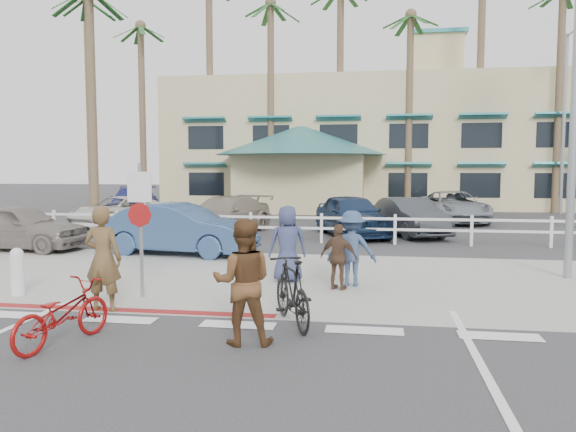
% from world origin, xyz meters
% --- Properties ---
extents(ground, '(140.00, 140.00, 0.00)m').
position_xyz_m(ground, '(0.00, 0.00, 0.00)').
color(ground, '#333335').
extents(bike_path, '(12.00, 16.00, 0.01)m').
position_xyz_m(bike_path, '(0.00, -2.00, 0.00)').
color(bike_path, '#333335').
rests_on(bike_path, ground).
extents(sidewalk_plaza, '(22.00, 7.00, 0.01)m').
position_xyz_m(sidewalk_plaza, '(0.00, 4.50, 0.01)').
color(sidewalk_plaza, gray).
rests_on(sidewalk_plaza, ground).
extents(cross_street, '(40.00, 5.00, 0.01)m').
position_xyz_m(cross_street, '(0.00, 8.50, 0.00)').
color(cross_street, '#333335').
rests_on(cross_street, ground).
extents(parking_lot, '(50.00, 16.00, 0.01)m').
position_xyz_m(parking_lot, '(0.00, 18.00, 0.00)').
color(parking_lot, '#333335').
rests_on(parking_lot, ground).
extents(curb_red, '(7.00, 0.25, 0.02)m').
position_xyz_m(curb_red, '(-3.00, 1.20, 0.01)').
color(curb_red, maroon).
rests_on(curb_red, ground).
extents(rail_fence, '(29.40, 0.16, 1.00)m').
position_xyz_m(rail_fence, '(0.50, 10.50, 0.50)').
color(rail_fence, silver).
rests_on(rail_fence, ground).
extents(building, '(28.00, 16.00, 11.30)m').
position_xyz_m(building, '(2.00, 31.00, 5.65)').
color(building, '#CBBC8B').
rests_on(building, ground).
extents(sign_post, '(0.50, 0.10, 2.90)m').
position_xyz_m(sign_post, '(-2.30, 2.20, 1.45)').
color(sign_post, gray).
rests_on(sign_post, ground).
extents(bollard_0, '(0.26, 0.26, 0.95)m').
position_xyz_m(bollard_0, '(-4.80, 2.00, 0.47)').
color(bollard_0, silver).
rests_on(bollard_0, ground).
extents(streetlight_0, '(0.60, 2.00, 9.00)m').
position_xyz_m(streetlight_0, '(6.50, 5.50, 4.50)').
color(streetlight_0, gray).
rests_on(streetlight_0, ground).
extents(streetlight_1, '(0.60, 2.00, 9.50)m').
position_xyz_m(streetlight_1, '(12.00, 24.00, 4.75)').
color(streetlight_1, gray).
rests_on(streetlight_1, ground).
extents(palm_0, '(4.00, 4.00, 15.00)m').
position_xyz_m(palm_0, '(-16.00, 26.00, 7.50)').
color(palm_0, '#1C4A20').
rests_on(palm_0, ground).
extents(palm_1, '(4.00, 4.00, 13.00)m').
position_xyz_m(palm_1, '(-12.00, 25.00, 6.50)').
color(palm_1, '#1C4A20').
rests_on(palm_1, ground).
extents(palm_2, '(4.00, 4.00, 16.00)m').
position_xyz_m(palm_2, '(-8.00, 26.00, 8.00)').
color(palm_2, '#1C4A20').
rests_on(palm_2, ground).
extents(palm_3, '(4.00, 4.00, 14.00)m').
position_xyz_m(palm_3, '(-4.00, 25.00, 7.00)').
color(palm_3, '#1C4A20').
rests_on(palm_3, ground).
extents(palm_4, '(4.00, 4.00, 15.00)m').
position_xyz_m(palm_4, '(0.00, 26.00, 7.50)').
color(palm_4, '#1C4A20').
rests_on(palm_4, ground).
extents(palm_5, '(4.00, 4.00, 13.00)m').
position_xyz_m(palm_5, '(4.00, 25.00, 6.50)').
color(palm_5, '#1C4A20').
rests_on(palm_5, ground).
extents(palm_6, '(4.00, 4.00, 17.00)m').
position_xyz_m(palm_6, '(8.00, 26.00, 8.50)').
color(palm_6, '#1C4A20').
rests_on(palm_6, ground).
extents(palm_7, '(4.00, 4.00, 14.00)m').
position_xyz_m(palm_7, '(12.00, 25.00, 7.00)').
color(palm_7, '#1C4A20').
rests_on(palm_7, ground).
extents(palm_10, '(4.00, 4.00, 12.00)m').
position_xyz_m(palm_10, '(-10.00, 15.00, 6.00)').
color(palm_10, '#1C4A20').
rests_on(palm_10, ground).
extents(bike_red, '(1.06, 1.83, 0.91)m').
position_xyz_m(bike_red, '(-2.22, -0.74, 0.45)').
color(bike_red, maroon).
rests_on(bike_red, ground).
extents(rider_red, '(0.69, 0.47, 1.86)m').
position_xyz_m(rider_red, '(-2.55, 1.15, 0.93)').
color(rider_red, brown).
rests_on(rider_red, ground).
extents(bike_black, '(1.24, 1.89, 1.11)m').
position_xyz_m(bike_black, '(0.85, 0.76, 0.55)').
color(bike_black, black).
rests_on(bike_black, ground).
extents(rider_black, '(0.97, 0.81, 1.80)m').
position_xyz_m(rider_black, '(0.30, -0.28, 0.90)').
color(rider_black, brown).
rests_on(rider_black, ground).
extents(pedestrian_a, '(1.05, 0.61, 1.61)m').
position_xyz_m(pedestrian_a, '(1.66, 3.90, 0.80)').
color(pedestrian_a, navy).
rests_on(pedestrian_a, ground).
extents(pedestrian_child, '(0.87, 0.57, 1.37)m').
position_xyz_m(pedestrian_child, '(1.42, 3.46, 0.69)').
color(pedestrian_child, '#513828').
rests_on(pedestrian_child, ground).
extents(pedestrian_b, '(0.95, 0.75, 1.70)m').
position_xyz_m(pedestrian_b, '(0.26, 4.10, 0.85)').
color(pedestrian_b, navy).
rests_on(pedestrian_b, ground).
extents(car_white_sedan, '(4.67, 2.16, 1.48)m').
position_xyz_m(car_white_sedan, '(-3.45, 7.52, 0.74)').
color(car_white_sedan, navy).
rests_on(car_white_sedan, ground).
extents(car_red_compact, '(4.28, 1.93, 1.43)m').
position_xyz_m(car_red_compact, '(-8.59, 7.58, 0.71)').
color(car_red_compact, gray).
rests_on(car_red_compact, ground).
extents(lot_car_0, '(3.77, 5.00, 1.26)m').
position_xyz_m(lot_car_0, '(-8.78, 14.76, 0.63)').
color(lot_car_0, beige).
rests_on(lot_car_0, ground).
extents(lot_car_1, '(3.37, 5.25, 1.41)m').
position_xyz_m(lot_car_1, '(-3.52, 12.68, 0.71)').
color(lot_car_1, gray).
rests_on(lot_car_1, ground).
extents(lot_car_2, '(3.33, 4.88, 1.54)m').
position_xyz_m(lot_car_2, '(1.31, 12.54, 0.77)').
color(lot_car_2, '#172A49').
rests_on(lot_car_2, ground).
extents(lot_car_3, '(2.91, 4.46, 1.39)m').
position_xyz_m(lot_car_3, '(3.41, 13.08, 0.69)').
color(lot_car_3, '#303338').
rests_on(lot_car_3, ground).
extents(lot_car_4, '(3.83, 5.79, 1.56)m').
position_xyz_m(lot_car_4, '(-9.56, 18.07, 0.78)').
color(lot_car_4, navy).
rests_on(lot_car_4, ground).
extents(lot_car_5, '(3.13, 5.44, 1.43)m').
position_xyz_m(lot_car_5, '(5.68, 18.48, 0.71)').
color(lot_car_5, gray).
rests_on(lot_car_5, ground).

